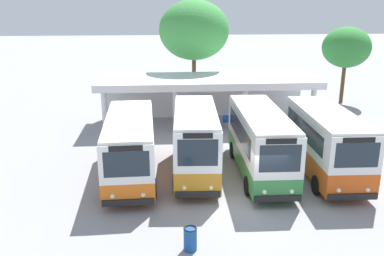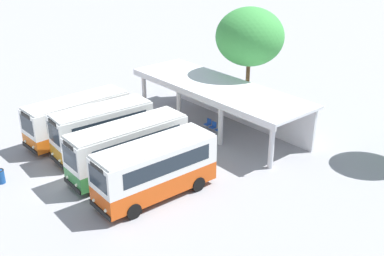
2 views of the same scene
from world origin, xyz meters
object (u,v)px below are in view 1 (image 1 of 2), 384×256
at_px(waiting_chair_middle_seat, 226,120).
at_px(litter_bin_apron, 190,239).
at_px(waiting_chair_second_from_end, 217,120).
at_px(waiting_chair_end_by_column, 207,120).
at_px(city_bus_middle_cream, 260,140).
at_px(city_bus_nearest_orange, 130,145).
at_px(city_bus_second_in_row, 196,140).
at_px(city_bus_fourth_amber, 326,141).

bearing_deg(waiting_chair_middle_seat, litter_bin_apron, -103.34).
bearing_deg(litter_bin_apron, waiting_chair_second_from_end, 79.07).
bearing_deg(waiting_chair_second_from_end, waiting_chair_end_by_column, 171.49).
relative_size(waiting_chair_end_by_column, waiting_chair_second_from_end, 1.00).
distance_m(city_bus_middle_cream, waiting_chair_end_by_column, 8.63).
height_order(city_bus_nearest_orange, city_bus_second_in_row, city_bus_second_in_row).
distance_m(city_bus_fourth_amber, waiting_chair_end_by_column, 10.13).
relative_size(city_bus_second_in_row, city_bus_middle_cream, 0.88).
height_order(waiting_chair_end_by_column, litter_bin_apron, litter_bin_apron).
bearing_deg(waiting_chair_middle_seat, city_bus_middle_cream, -86.69).
relative_size(city_bus_nearest_orange, waiting_chair_second_from_end, 8.96).
height_order(waiting_chair_middle_seat, litter_bin_apron, litter_bin_apron).
bearing_deg(city_bus_second_in_row, waiting_chair_second_from_end, 75.22).
bearing_deg(waiting_chair_end_by_column, city_bus_fourth_amber, -59.62).
bearing_deg(city_bus_middle_cream, waiting_chair_end_by_column, 102.18).
bearing_deg(waiting_chair_second_from_end, city_bus_middle_cream, -82.13).
relative_size(city_bus_second_in_row, litter_bin_apron, 7.70).
bearing_deg(waiting_chair_end_by_column, city_bus_middle_cream, -77.82).
bearing_deg(waiting_chair_second_from_end, city_bus_nearest_orange, -123.29).
xyz_separation_m(city_bus_fourth_amber, waiting_chair_end_by_column, (-5.08, 8.67, -1.32)).
height_order(city_bus_nearest_orange, waiting_chair_end_by_column, city_bus_nearest_orange).
distance_m(city_bus_fourth_amber, litter_bin_apron, 9.75).
bearing_deg(waiting_chair_middle_seat, city_bus_fourth_amber, -66.37).
bearing_deg(waiting_chair_end_by_column, city_bus_second_in_row, -100.21).
xyz_separation_m(waiting_chair_second_from_end, litter_bin_apron, (-2.87, -14.89, -0.07)).
height_order(waiting_chair_second_from_end, waiting_chair_middle_seat, same).
distance_m(city_bus_middle_cream, waiting_chair_middle_seat, 8.38).
bearing_deg(city_bus_nearest_orange, city_bus_fourth_amber, -1.83).
xyz_separation_m(city_bus_middle_cream, waiting_chair_second_from_end, (-1.14, 8.24, -1.32)).
distance_m(waiting_chair_middle_seat, litter_bin_apron, 15.32).
bearing_deg(litter_bin_apron, city_bus_fourth_amber, 40.91).
relative_size(city_bus_fourth_amber, litter_bin_apron, 8.20).
relative_size(city_bus_nearest_orange, litter_bin_apron, 8.56).
xyz_separation_m(city_bus_middle_cream, waiting_chair_middle_seat, (-0.48, 8.26, -1.32)).
height_order(city_bus_nearest_orange, city_bus_middle_cream, city_bus_middle_cream).
bearing_deg(litter_bin_apron, waiting_chair_middle_seat, 76.66).
height_order(city_bus_second_in_row, waiting_chair_end_by_column, city_bus_second_in_row).
bearing_deg(city_bus_fourth_amber, city_bus_second_in_row, 176.05).
height_order(waiting_chair_second_from_end, litter_bin_apron, litter_bin_apron).
relative_size(city_bus_fourth_amber, waiting_chair_second_from_end, 8.58).
distance_m(city_bus_nearest_orange, city_bus_middle_cream, 6.56).
height_order(city_bus_middle_cream, waiting_chair_end_by_column, city_bus_middle_cream).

